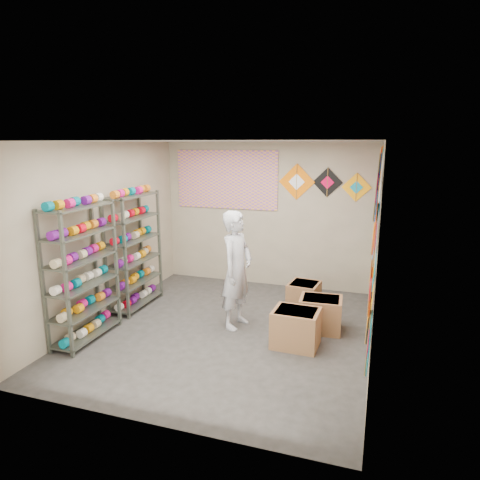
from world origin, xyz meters
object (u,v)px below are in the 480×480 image
(shelf_rack_front, at_px, (82,273))
(shelf_rack_back, at_px, (134,251))
(carton_c, at_px, (304,296))
(carton_b, at_px, (320,314))
(carton_a, at_px, (296,328))
(shopkeeper, at_px, (237,270))

(shelf_rack_front, height_order, shelf_rack_back, same)
(shelf_rack_back, height_order, carton_c, shelf_rack_back)
(carton_b, bearing_deg, carton_a, -115.58)
(shelf_rack_back, xyz_separation_m, shopkeeper, (1.86, -0.24, -0.08))
(shelf_rack_front, relative_size, shopkeeper, 1.09)
(carton_c, bearing_deg, carton_a, -78.38)
(carton_c, bearing_deg, carton_b, -56.64)
(shelf_rack_front, relative_size, carton_b, 3.17)
(shopkeeper, bearing_deg, carton_c, -29.97)
(shelf_rack_front, bearing_deg, shelf_rack_back, 90.00)
(shelf_rack_front, relative_size, carton_c, 3.69)
(shelf_rack_front, xyz_separation_m, carton_c, (2.70, 2.02, -0.73))
(carton_a, relative_size, carton_b, 1.01)
(shopkeeper, bearing_deg, shelf_rack_front, 130.99)
(carton_a, xyz_separation_m, carton_c, (-0.12, 1.33, -0.03))
(shopkeeper, xyz_separation_m, carton_c, (0.84, 0.96, -0.65))
(shelf_rack_front, distance_m, carton_c, 3.45)
(shelf_rack_back, distance_m, carton_a, 2.97)
(shelf_rack_back, relative_size, carton_b, 3.17)
(carton_b, height_order, carton_c, carton_b)
(shopkeeper, relative_size, carton_b, 2.91)
(shelf_rack_back, relative_size, shopkeeper, 1.09)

